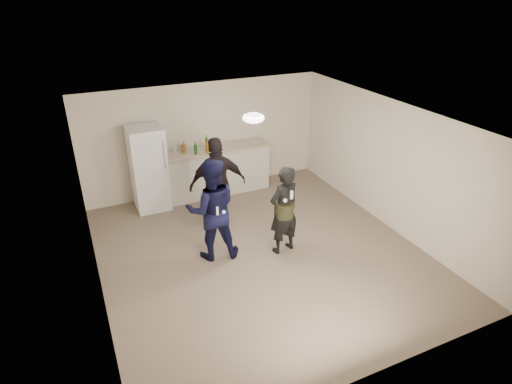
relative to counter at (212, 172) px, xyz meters
name	(u,v)px	position (x,y,z in m)	size (l,w,h in m)	color
floor	(261,253)	(-0.04, -2.67, -0.53)	(6.00, 6.00, 0.00)	#6B5B4C
ceiling	(261,120)	(-0.04, -2.67, 1.98)	(6.00, 6.00, 0.00)	silver
wall_back	(205,138)	(-0.04, 0.33, 0.72)	(6.00, 6.00, 0.00)	beige
wall_front	(375,300)	(-0.04, -5.67, 0.72)	(6.00, 6.00, 0.00)	beige
wall_left	(90,227)	(-2.79, -2.67, 0.72)	(6.00, 6.00, 0.00)	beige
wall_right	(390,165)	(2.71, -2.67, 0.72)	(6.00, 6.00, 0.00)	beige
counter	(212,172)	(0.00, 0.00, 0.00)	(2.60, 0.56, 1.05)	beige
counter_top	(211,150)	(0.00, 0.00, 0.55)	(2.68, 0.64, 0.04)	beige
fridge	(149,169)	(-1.42, -0.07, 0.38)	(0.70, 0.70, 1.80)	white
fridge_handle	(164,155)	(-1.14, -0.44, 0.78)	(0.02, 0.02, 0.60)	silver
ceiling_dome	(253,118)	(-0.04, -2.37, 1.93)	(0.36, 0.36, 0.16)	white
shaker	(181,148)	(-0.64, 0.15, 0.65)	(0.08, 0.08, 0.17)	#B9B8BD
man	(212,210)	(-0.82, -2.37, 0.40)	(0.90, 0.70, 1.85)	#0F1141
woman	(284,210)	(0.38, -2.74, 0.30)	(0.60, 0.40, 1.66)	black
camo_shorts	(284,209)	(0.38, -2.74, 0.32)	(0.34, 0.34, 0.28)	#323B1A
spectator	(218,184)	(-0.39, -1.48, 0.41)	(1.10, 0.46, 1.88)	black
remote_man	(217,211)	(-0.82, -2.65, 0.53)	(0.04, 0.04, 0.15)	white
nunchuk_man	(223,212)	(-0.70, -2.62, 0.45)	(0.07, 0.07, 0.07)	white
remote_woman	(292,195)	(0.38, -2.99, 0.72)	(0.04, 0.04, 0.15)	white
nunchuk_woman	(285,201)	(0.28, -2.96, 0.62)	(0.07, 0.07, 0.07)	silver
bottle_cluster	(195,148)	(-0.38, -0.06, 0.68)	(0.73, 0.36, 0.28)	brown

